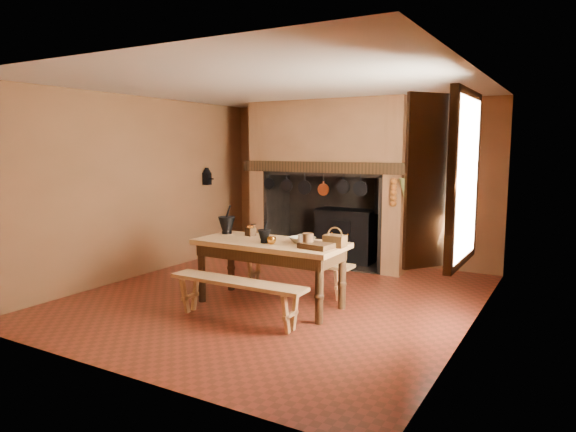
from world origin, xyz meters
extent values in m
plane|color=maroon|center=(0.00, 0.00, 0.00)|extent=(5.50, 5.50, 0.00)
plane|color=silver|center=(0.00, 0.00, 2.80)|extent=(5.50, 5.50, 0.00)
cube|color=brown|center=(0.00, 2.75, 1.40)|extent=(5.00, 0.02, 2.80)
cube|color=brown|center=(-2.50, 0.00, 1.40)|extent=(0.02, 5.50, 2.80)
cube|color=brown|center=(2.50, 0.00, 1.40)|extent=(0.02, 5.50, 2.80)
cube|color=brown|center=(0.00, -2.75, 1.40)|extent=(5.00, 0.02, 2.80)
cube|color=brown|center=(-1.55, 2.30, 1.40)|extent=(0.30, 0.90, 2.80)
cube|color=brown|center=(0.95, 2.30, 1.40)|extent=(0.30, 0.90, 2.80)
cube|color=brown|center=(-0.30, 2.30, 2.20)|extent=(2.20, 0.90, 1.20)
cube|color=black|center=(-0.30, 1.90, 1.69)|extent=(2.95, 0.22, 0.18)
cube|color=black|center=(-0.30, 2.72, 0.80)|extent=(2.20, 0.06, 1.60)
cube|color=black|center=(-0.30, 2.30, 0.01)|extent=(2.20, 0.90, 0.02)
cube|color=black|center=(-0.05, 2.45, 0.45)|extent=(1.00, 0.50, 0.90)
cube|color=black|center=(-0.05, 2.43, 0.92)|extent=(1.04, 0.54, 0.04)
cube|color=black|center=(-0.05, 2.19, 0.55)|extent=(0.35, 0.02, 0.45)
cylinder|color=black|center=(0.50, 2.45, 1.25)|extent=(0.10, 0.10, 0.70)
cylinder|color=gold|center=(-0.20, 2.17, 0.55)|extent=(0.03, 0.03, 0.03)
cylinder|color=gold|center=(0.10, 2.17, 0.55)|extent=(0.03, 0.03, 0.03)
cylinder|color=gold|center=(-1.05, 2.30, 0.10)|extent=(0.40, 0.40, 0.20)
cylinder|color=gold|center=(-1.00, 2.05, 0.09)|extent=(0.34, 0.34, 0.18)
cube|color=black|center=(-1.25, 2.40, 0.08)|extent=(0.18, 0.18, 0.16)
cone|color=olive|center=(1.18, 1.79, 1.38)|extent=(0.20, 0.20, 0.35)
cube|color=white|center=(2.48, -0.40, 1.70)|extent=(0.02, 1.00, 1.60)
cube|color=#322010|center=(2.45, -0.40, 2.54)|extent=(0.08, 1.16, 0.08)
cube|color=#322010|center=(2.45, -0.40, 0.86)|extent=(0.08, 1.16, 0.08)
cube|color=#322010|center=(2.25, -1.08, 1.70)|extent=(0.29, 0.39, 1.60)
cube|color=#322010|center=(2.25, 0.28, 1.70)|extent=(0.29, 0.39, 1.60)
cube|color=black|center=(-2.42, 1.55, 1.45)|extent=(0.12, 0.12, 0.22)
cone|color=black|center=(-2.42, 1.55, 1.60)|extent=(0.16, 0.16, 0.10)
cylinder|color=black|center=(-2.33, 1.55, 1.45)|extent=(0.12, 0.02, 0.02)
cube|color=tan|center=(0.11, -0.34, 0.80)|extent=(1.93, 0.86, 0.06)
cube|color=#322010|center=(0.11, -0.34, 0.70)|extent=(1.80, 0.73, 0.15)
cylinder|color=#322010|center=(-0.75, -0.66, 0.39)|extent=(0.10, 0.10, 0.77)
cylinder|color=#322010|center=(0.97, -0.66, 0.39)|extent=(0.10, 0.10, 0.77)
cylinder|color=#322010|center=(-0.75, -0.02, 0.39)|extent=(0.10, 0.10, 0.77)
cylinder|color=#322010|center=(0.97, -0.02, 0.39)|extent=(0.10, 0.10, 0.77)
cube|color=tan|center=(0.11, -1.07, 0.47)|extent=(1.75, 0.31, 0.04)
cube|color=tan|center=(0.11, 0.31, 0.45)|extent=(1.68, 0.29, 0.04)
cylinder|color=black|center=(-0.71, -0.16, 0.86)|extent=(0.14, 0.14, 0.04)
cone|color=black|center=(-0.71, -0.16, 0.97)|extent=(0.23, 0.23, 0.19)
cylinder|color=black|center=(-0.68, -0.16, 1.14)|extent=(0.10, 0.05, 0.19)
cylinder|color=black|center=(0.11, -0.48, 0.85)|extent=(0.10, 0.10, 0.03)
cone|color=black|center=(0.11, -0.48, 0.93)|extent=(0.16, 0.16, 0.14)
cylinder|color=black|center=(0.13, -0.48, 1.05)|extent=(0.07, 0.03, 0.13)
cube|color=#322010|center=(-0.33, -0.14, 0.89)|extent=(0.13, 0.13, 0.11)
cylinder|color=gold|center=(-0.33, -0.14, 0.96)|extent=(0.08, 0.08, 0.03)
cylinder|color=black|center=(-0.29, -0.14, 0.99)|extent=(0.09, 0.04, 0.03)
cylinder|color=gold|center=(0.07, -0.43, 0.88)|extent=(0.10, 0.10, 0.09)
cylinder|color=gold|center=(-0.03, -0.27, 0.88)|extent=(0.08, 0.08, 0.09)
imported|color=beige|center=(0.51, -0.24, 0.87)|extent=(0.37, 0.37, 0.07)
cylinder|color=#54361F|center=(0.71, -0.46, 0.92)|extent=(0.17, 0.17, 0.17)
cylinder|color=beige|center=(0.64, -0.49, 0.91)|extent=(0.11, 0.11, 0.15)
cube|color=#432B14|center=(0.97, -0.27, 0.91)|extent=(0.25, 0.18, 0.14)
torus|color=#432B14|center=(0.97, -0.27, 0.98)|extent=(0.20, 0.02, 0.20)
cube|color=#322010|center=(0.83, -0.47, 0.87)|extent=(0.40, 0.31, 0.06)
imported|color=gold|center=(0.23, -0.50, 0.88)|extent=(0.14, 0.14, 0.09)
camera|label=1|loc=(3.50, -5.77, 2.01)|focal=32.00mm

